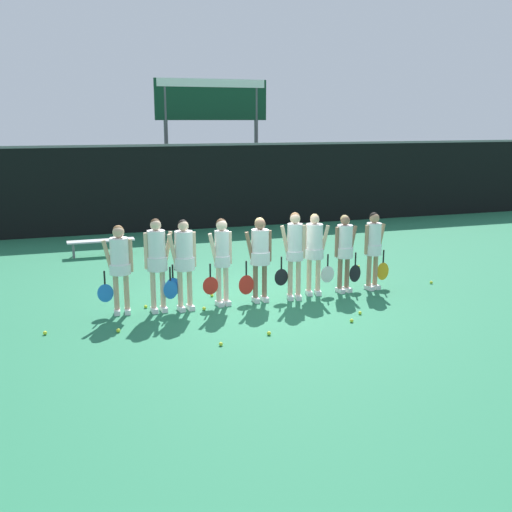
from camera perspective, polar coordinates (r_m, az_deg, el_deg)
ground_plane at (r=12.21m, az=0.01°, el=-4.33°), size 140.00×140.00×0.00m
fence_windscreen at (r=20.04m, az=-7.67°, el=6.51°), size 60.00×0.08×2.85m
scoreboard at (r=22.17m, az=-4.24°, el=13.69°), size 4.10×0.15×5.03m
bench_courtside at (r=16.77m, az=-14.54°, el=1.29°), size 1.78×0.38×0.42m
player_0 at (r=11.48m, az=-12.87°, el=-0.52°), size 0.69×0.40×1.70m
player_1 at (r=11.45m, az=-9.40°, el=-0.09°), size 0.67×0.39×1.81m
player_2 at (r=11.48m, az=-6.89°, el=-0.09°), size 0.66×0.40×1.77m
player_3 at (r=11.73m, az=-3.29°, el=0.11°), size 0.62×0.33×1.74m
player_4 at (r=11.96m, az=0.35°, el=0.38°), size 0.70×0.40×1.72m
player_5 at (r=12.13m, az=3.68°, el=0.73°), size 0.63×0.35×1.80m
player_6 at (r=12.50m, az=5.59°, el=0.83°), size 0.68×0.40×1.72m
player_7 at (r=12.78m, az=8.44°, el=0.84°), size 0.65×0.38×1.66m
player_8 at (r=13.10m, az=11.14°, el=1.08°), size 0.65×0.36×1.69m
tennis_ball_0 at (r=14.05m, az=16.35°, el=-2.42°), size 0.07×0.07×0.07m
tennis_ball_1 at (r=11.10m, az=9.10°, el=-6.09°), size 0.07×0.07×0.07m
tennis_ball_2 at (r=11.68m, az=-4.97°, el=-5.01°), size 0.07×0.07×0.07m
tennis_ball_3 at (r=12.54m, az=-4.23°, el=-3.74°), size 0.07×0.07×0.07m
tennis_ball_4 at (r=15.16m, az=9.75°, el=-0.98°), size 0.06×0.06×0.06m
tennis_ball_5 at (r=11.56m, az=9.88°, el=-5.36°), size 0.07×0.07×0.07m
tennis_ball_6 at (r=10.74m, az=-12.98°, el=-6.93°), size 0.07×0.07×0.07m
tennis_ball_7 at (r=9.89m, az=-3.37°, el=-8.37°), size 0.07×0.07×0.07m
tennis_ball_8 at (r=14.80m, az=12.02°, el=-1.42°), size 0.06×0.06×0.06m
tennis_ball_9 at (r=10.97m, az=-19.46°, el=-6.92°), size 0.07×0.07×0.07m
tennis_ball_10 at (r=11.96m, az=-10.46°, el=-4.76°), size 0.07×0.07×0.07m
tennis_ball_11 at (r=10.34m, az=1.24°, el=-7.37°), size 0.07×0.07×0.07m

